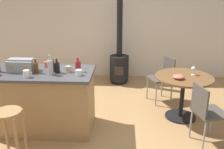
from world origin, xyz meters
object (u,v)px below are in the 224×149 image
object	(u,v)px
bottle_4	(36,68)
cup_3	(79,72)
folding_chair_far	(163,76)
bottle_1	(50,67)
cup_4	(47,64)
dining_table	(183,86)
toolbox	(21,65)
kitchen_island	(43,100)
wooden_stool	(9,125)
bottle_0	(78,66)
cup_1	(27,74)
wood_stove	(119,63)
folding_chair_near	(206,110)
bottle_2	(53,67)
cup_2	(68,69)
bottle_3	(57,68)
wine_glass	(193,69)
serving_bowl	(179,77)

from	to	relation	value
bottle_4	cup_3	xyz separation A→B (m)	(0.63, -0.07, -0.04)
folding_chair_far	bottle_1	world-z (taller)	bottle_1
folding_chair_far	cup_4	world-z (taller)	cup_4
dining_table	toolbox	distance (m)	2.57
kitchen_island	bottle_4	xyz separation A→B (m)	(-0.04, -0.06, 0.55)
wooden_stool	bottle_0	distance (m)	1.21
bottle_1	cup_1	distance (m)	0.33
wood_stove	toolbox	bearing A→B (deg)	-123.67
folding_chair_far	cup_4	bearing A→B (deg)	-155.39
folding_chair_near	bottle_2	world-z (taller)	bottle_2
toolbox	cup_4	size ratio (longest dim) A/B	3.37
bottle_0	bottle_1	distance (m)	0.40
bottle_1	cup_4	size ratio (longest dim) A/B	2.58
cup_2	wood_stove	bearing A→B (deg)	71.59
bottle_3	bottle_4	distance (m)	0.30
cup_2	bottle_1	bearing A→B (deg)	-150.62
dining_table	cup_3	distance (m)	1.77
toolbox	bottle_2	xyz separation A→B (m)	(0.47, 0.01, -0.02)
cup_3	kitchen_island	bearing A→B (deg)	167.42
cup_4	wine_glass	distance (m)	2.37
folding_chair_far	bottle_2	xyz separation A→B (m)	(-1.80, -1.12, 0.49)
dining_table	cup_2	size ratio (longest dim) A/B	8.15
folding_chair_near	cup_4	bearing A→B (deg)	166.73
toolbox	bottle_2	bearing A→B (deg)	1.26
bottle_4	cup_2	xyz separation A→B (m)	(0.46, 0.06, -0.04)
bottle_3	dining_table	bearing A→B (deg)	14.37
folding_chair_far	serving_bowl	world-z (taller)	folding_chair_far
kitchen_island	toolbox	distance (m)	0.62
wooden_stool	bottle_0	xyz separation A→B (m)	(0.73, 0.81, 0.52)
folding_chair_far	bottle_2	bearing A→B (deg)	-148.17
folding_chair_far	wine_glass	distance (m)	0.79
kitchen_island	wine_glass	bearing A→B (deg)	12.56
bottle_0	cup_4	xyz separation A→B (m)	(-0.53, 0.19, -0.04)
bottle_4	cup_2	size ratio (longest dim) A/B	1.81
cup_1	dining_table	bearing A→B (deg)	16.89
wood_stove	bottle_3	size ratio (longest dim) A/B	9.41
bottle_0	bottle_1	world-z (taller)	bottle_1
wine_glass	bottle_3	bearing A→B (deg)	-164.72
folding_chair_far	wood_stove	bearing A→B (deg)	131.93
cup_2	cup_3	world-z (taller)	cup_2
kitchen_island	folding_chair_near	size ratio (longest dim) A/B	1.76
serving_bowl	bottle_2	bearing A→B (deg)	-170.93
kitchen_island	toolbox	world-z (taller)	toolbox
bottle_1	cup_4	distance (m)	0.40
bottle_1	serving_bowl	distance (m)	1.97
wooden_stool	bottle_0	size ratio (longest dim) A/B	3.26
bottle_1	bottle_4	bearing A→B (deg)	164.95
bottle_3	cup_3	distance (m)	0.34
kitchen_island	folding_chair_far	distance (m)	2.29
bottle_2	serving_bowl	size ratio (longest dim) A/B	1.04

